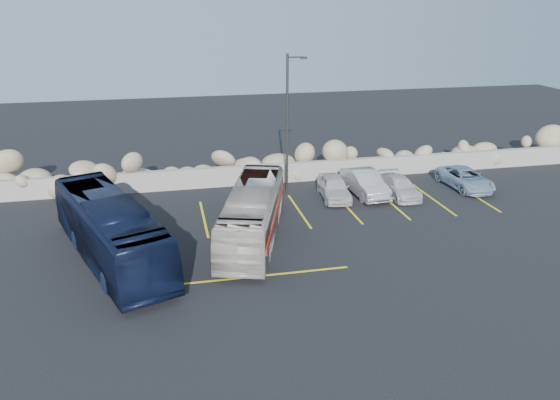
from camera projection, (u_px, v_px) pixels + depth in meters
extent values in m
plane|color=black|center=(279.00, 276.00, 22.40)|extent=(90.00, 90.00, 0.00)
cube|color=gray|center=(238.00, 176.00, 33.19)|extent=(60.00, 0.40, 1.20)
cube|color=yellow|center=(204.00, 218.00, 28.31)|extent=(0.12, 5.00, 0.01)
cube|color=yellow|center=(299.00, 211.00, 29.33)|extent=(0.12, 5.00, 0.01)
cube|color=yellow|center=(347.00, 207.00, 29.87)|extent=(0.12, 5.00, 0.01)
cube|color=yellow|center=(391.00, 203.00, 30.38)|extent=(0.12, 5.00, 0.01)
cube|color=yellow|center=(434.00, 200.00, 30.90)|extent=(0.12, 5.00, 0.01)
cube|color=yellow|center=(476.00, 197.00, 31.42)|extent=(0.12, 5.00, 0.01)
cube|color=yellow|center=(254.00, 277.00, 22.38)|extent=(8.00, 0.12, 0.01)
cylinder|color=#2F2C29|center=(287.00, 128.00, 30.22)|extent=(0.14, 0.14, 8.00)
cylinder|color=#2F2C29|center=(296.00, 57.00, 28.99)|extent=(0.90, 0.08, 0.08)
cube|color=#2F2C29|center=(304.00, 58.00, 29.09)|extent=(0.35, 0.18, 0.12)
imported|color=beige|center=(253.00, 213.00, 25.56)|extent=(4.75, 9.35, 2.54)
imported|color=black|center=(110.00, 230.00, 23.36)|extent=(5.79, 10.35, 2.83)
imported|color=silver|center=(334.00, 187.00, 31.00)|extent=(1.92, 3.95, 1.30)
imported|color=#A5A6AA|center=(365.00, 183.00, 31.51)|extent=(1.76, 4.39, 1.42)
imported|color=silver|center=(400.00, 187.00, 31.41)|extent=(1.58, 3.76, 1.09)
imported|color=#829BB8|center=(465.00, 179.00, 32.68)|extent=(2.14, 4.31, 1.18)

